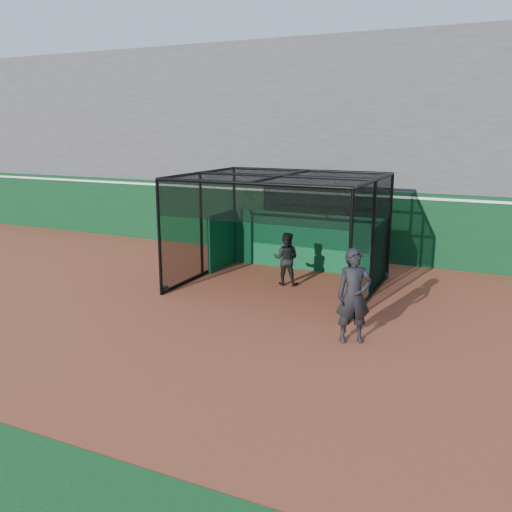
% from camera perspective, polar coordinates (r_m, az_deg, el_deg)
% --- Properties ---
extents(ground, '(120.00, 120.00, 0.00)m').
position_cam_1_polar(ground, '(13.04, -6.20, -7.58)').
color(ground, brown).
rests_on(ground, ground).
extents(outfield_wall, '(50.00, 0.50, 2.50)m').
position_cam_1_polar(outfield_wall, '(20.21, 6.30, 3.72)').
color(outfield_wall, '#093416').
rests_on(outfield_wall, ground).
extents(grandstand, '(50.00, 7.85, 8.95)m').
position_cam_1_polar(grandstand, '(23.53, 9.57, 12.77)').
color(grandstand, '#4C4C4F').
rests_on(grandstand, ground).
extents(batting_cage, '(5.53, 4.64, 3.29)m').
position_cam_1_polar(batting_cage, '(15.98, 2.65, 2.50)').
color(batting_cage, black).
rests_on(batting_cage, ground).
extents(batter, '(0.87, 0.74, 1.60)m').
position_cam_1_polar(batter, '(16.31, 3.19, -0.29)').
color(batter, black).
rests_on(batter, ground).
extents(on_deck_player, '(0.92, 0.82, 2.12)m').
position_cam_1_polar(on_deck_player, '(12.06, 10.25, -4.17)').
color(on_deck_player, black).
rests_on(on_deck_player, ground).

